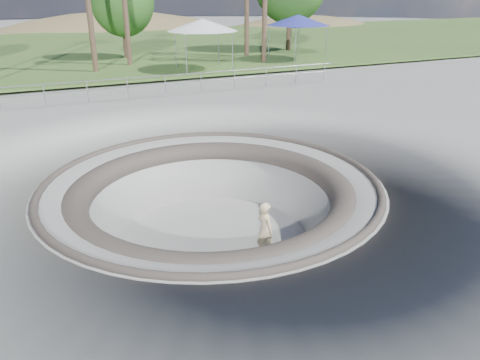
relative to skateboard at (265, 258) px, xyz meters
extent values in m
plane|color=gray|center=(-0.92, 1.84, 1.84)|extent=(180.00, 180.00, 0.00)
torus|color=gray|center=(-0.92, 1.84, -0.16)|extent=(14.00, 14.00, 4.00)
cylinder|color=gray|center=(-0.92, 1.84, -0.11)|extent=(6.60, 6.60, 0.10)
torus|color=#4B443C|center=(-0.92, 1.84, 1.82)|extent=(10.24, 10.24, 0.24)
torus|color=#4B443C|center=(-0.92, 1.84, 1.39)|extent=(8.91, 8.91, 0.81)
cube|color=#3E5F26|center=(-0.92, 35.84, 2.06)|extent=(180.00, 36.00, 0.12)
ellipsoid|color=brown|center=(7.08, 61.84, -6.03)|extent=(61.60, 44.00, 28.60)
ellipsoid|color=brown|center=(34.08, 53.84, -3.52)|extent=(42.00, 30.00, 19.50)
cylinder|color=#94969C|center=(-0.92, 13.84, 3.01)|extent=(25.00, 0.05, 0.05)
cylinder|color=#94969C|center=(-0.92, 13.84, 2.56)|extent=(25.00, 0.05, 0.05)
cube|color=brown|center=(0.00, 0.00, 0.01)|extent=(0.75, 0.24, 0.02)
cylinder|color=#BABABF|center=(0.00, 0.00, -0.02)|extent=(0.04, 0.16, 0.03)
cylinder|color=#BABABF|center=(0.00, 0.00, -0.02)|extent=(0.04, 0.16, 0.03)
cylinder|color=silver|center=(0.00, 0.00, -0.03)|extent=(0.06, 0.03, 0.06)
cylinder|color=silver|center=(0.00, 0.00, -0.03)|extent=(0.06, 0.03, 0.06)
cylinder|color=silver|center=(0.00, 0.00, -0.03)|extent=(0.06, 0.03, 0.06)
cylinder|color=silver|center=(0.00, 0.00, -0.03)|extent=(0.06, 0.03, 0.06)
imported|color=beige|center=(0.00, 0.00, 0.89)|extent=(0.48, 0.68, 1.76)
cylinder|color=#94969C|center=(3.88, 18.30, 3.33)|extent=(0.06, 0.06, 2.42)
cylinder|color=#94969C|center=(6.96, 18.30, 3.33)|extent=(0.06, 0.06, 2.42)
cylinder|color=#94969C|center=(3.88, 21.37, 3.33)|extent=(0.06, 0.06, 2.42)
cylinder|color=#94969C|center=(6.96, 21.37, 3.33)|extent=(0.06, 0.06, 2.42)
cube|color=white|center=(5.42, 19.84, 4.64)|extent=(3.55, 3.55, 0.08)
cone|color=white|center=(5.42, 19.84, 5.03)|extent=(6.50, 6.50, 0.77)
cylinder|color=#94969C|center=(12.08, 19.95, 3.33)|extent=(0.06, 0.06, 2.41)
cylinder|color=#94969C|center=(15.15, 19.95, 3.33)|extent=(0.06, 0.06, 2.41)
cylinder|color=#94969C|center=(12.08, 23.02, 3.33)|extent=(0.06, 0.06, 2.41)
cylinder|color=#94969C|center=(15.15, 23.02, 3.33)|extent=(0.06, 0.06, 2.41)
cube|color=#292F96|center=(13.61, 21.48, 4.64)|extent=(3.85, 3.85, 0.08)
cone|color=#292F96|center=(13.61, 21.48, 5.03)|extent=(6.40, 6.40, 0.77)
cylinder|color=brown|center=(1.35, 24.22, 5.85)|extent=(0.36, 0.36, 7.68)
cylinder|color=brown|center=(11.02, 25.04, 6.30)|extent=(0.36, 0.36, 8.59)
cylinder|color=brown|center=(1.89, 27.77, 4.02)|extent=(0.44, 0.44, 4.01)
ellipsoid|color=#305B1F|center=(1.89, 27.77, 6.31)|extent=(4.79, 4.36, 5.23)
cylinder|color=brown|center=(15.97, 26.88, 4.71)|extent=(0.44, 0.44, 5.40)
camera|label=1|loc=(-5.46, -10.43, 7.34)|focal=35.00mm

